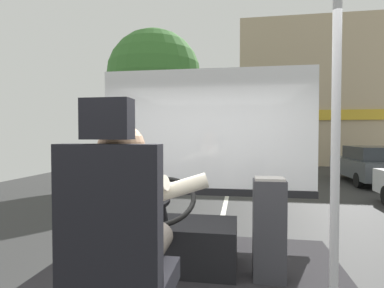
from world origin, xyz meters
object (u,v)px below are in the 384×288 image
at_px(parked_car_charcoal, 373,164).
at_px(steering_console, 174,242).
at_px(driver_seat, 118,260).
at_px(handrail_pole, 335,169).
at_px(bus_driver, 126,217).
at_px(fare_box, 269,229).

bearing_deg(parked_car_charcoal, steering_console, -119.20).
height_order(driver_seat, steering_console, driver_seat).
bearing_deg(parked_car_charcoal, handrail_pole, -112.46).
xyz_separation_m(bus_driver, fare_box, (0.81, 1.04, -0.34)).
distance_m(driver_seat, bus_driver, 0.21).
bearing_deg(bus_driver, parked_car_charcoal, 63.35).
bearing_deg(bus_driver, steering_console, 90.00).
relative_size(steering_console, handrail_pole, 0.55).
bearing_deg(fare_box, bus_driver, -128.02).
bearing_deg(steering_console, handrail_pole, -43.68).
height_order(steering_console, parked_car_charcoal, steering_console).
height_order(driver_seat, parked_car_charcoal, driver_seat).
xyz_separation_m(bus_driver, parked_car_charcoal, (5.63, 11.21, -0.72)).
bearing_deg(driver_seat, bus_driver, 90.00).
distance_m(handrail_pole, parked_car_charcoal, 12.02).
relative_size(driver_seat, handrail_pole, 0.67).
bearing_deg(handrail_pole, fare_box, 104.89).
height_order(handrail_pole, parked_car_charcoal, handrail_pole).
xyz_separation_m(bus_driver, steering_console, (0.00, 1.14, -0.53)).
bearing_deg(parked_car_charcoal, fare_box, -115.33).
distance_m(steering_console, parked_car_charcoal, 11.53).
xyz_separation_m(driver_seat, fare_box, (0.81, 1.15, -0.16)).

